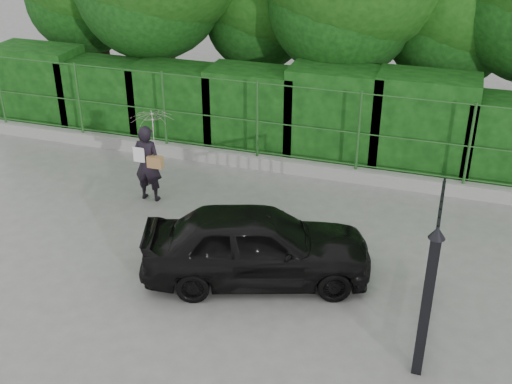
% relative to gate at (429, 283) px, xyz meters
% --- Properties ---
extents(ground, '(80.00, 80.00, 0.00)m').
position_rel_gate_xyz_m(ground, '(-4.60, 0.72, -1.19)').
color(ground, gray).
extents(kerb, '(14.00, 0.25, 0.30)m').
position_rel_gate_xyz_m(kerb, '(-4.60, 5.22, -1.04)').
color(kerb, '#9E9E99').
rests_on(kerb, ground).
extents(fence, '(14.13, 0.06, 1.80)m').
position_rel_gate_xyz_m(fence, '(-4.38, 5.22, 0.01)').
color(fence, '#245621').
rests_on(fence, kerb).
extents(hedge, '(14.20, 1.20, 2.28)m').
position_rel_gate_xyz_m(hedge, '(-4.52, 6.22, -0.15)').
color(hedge, black).
rests_on(hedge, ground).
extents(gate, '(0.22, 2.33, 2.36)m').
position_rel_gate_xyz_m(gate, '(0.00, 0.00, 0.00)').
color(gate, black).
rests_on(gate, ground).
extents(woman, '(0.89, 0.90, 1.95)m').
position_rel_gate_xyz_m(woman, '(-5.79, 3.09, 0.08)').
color(woman, black).
rests_on(woman, ground).
extents(car, '(4.15, 2.69, 1.31)m').
position_rel_gate_xyz_m(car, '(-2.85, 1.02, -0.53)').
color(car, black).
rests_on(car, ground).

